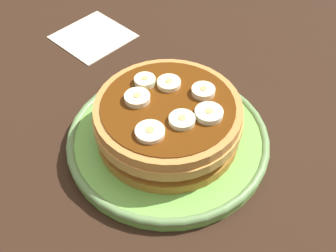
{
  "coord_description": "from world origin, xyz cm",
  "views": [
    {
      "loc": [
        22.81,
        -29.95,
        43.49
      ],
      "look_at": [
        0.0,
        0.0,
        3.51
      ],
      "focal_mm": 47.04,
      "sensor_mm": 36.0,
      "label": 1
    }
  ],
  "objects_px": {
    "banana_slice_2": "(182,120)",
    "banana_slice_3": "(150,132)",
    "banana_slice_1": "(137,98)",
    "napkin": "(93,36)",
    "banana_slice_0": "(169,83)",
    "banana_slice_6": "(145,81)",
    "plate": "(168,139)",
    "pancake_stack": "(168,122)",
    "banana_slice_5": "(209,114)",
    "banana_slice_4": "(203,91)"
  },
  "relations": [
    {
      "from": "banana_slice_3",
      "to": "napkin",
      "type": "relative_size",
      "value": 0.31
    },
    {
      "from": "plate",
      "to": "banana_slice_1",
      "type": "height_order",
      "value": "banana_slice_1"
    },
    {
      "from": "plate",
      "to": "banana_slice_4",
      "type": "xyz_separation_m",
      "value": [
        0.02,
        0.04,
        0.06
      ]
    },
    {
      "from": "pancake_stack",
      "to": "banana_slice_4",
      "type": "distance_m",
      "value": 0.06
    },
    {
      "from": "plate",
      "to": "pancake_stack",
      "type": "relative_size",
      "value": 1.39
    },
    {
      "from": "banana_slice_0",
      "to": "banana_slice_2",
      "type": "xyz_separation_m",
      "value": [
        0.05,
        -0.04,
        0.0
      ]
    },
    {
      "from": "banana_slice_0",
      "to": "banana_slice_5",
      "type": "bearing_deg",
      "value": -11.78
    },
    {
      "from": "plate",
      "to": "banana_slice_6",
      "type": "xyz_separation_m",
      "value": [
        -0.05,
        0.01,
        0.06
      ]
    },
    {
      "from": "plate",
      "to": "banana_slice_3",
      "type": "distance_m",
      "value": 0.08
    },
    {
      "from": "plate",
      "to": "banana_slice_2",
      "type": "relative_size",
      "value": 8.43
    },
    {
      "from": "banana_slice_2",
      "to": "banana_slice_0",
      "type": "bearing_deg",
      "value": 140.54
    },
    {
      "from": "banana_slice_1",
      "to": "banana_slice_4",
      "type": "xyz_separation_m",
      "value": [
        0.06,
        0.06,
        0.0
      ]
    },
    {
      "from": "banana_slice_1",
      "to": "banana_slice_3",
      "type": "xyz_separation_m",
      "value": [
        0.05,
        -0.03,
        -0.0
      ]
    },
    {
      "from": "banana_slice_0",
      "to": "banana_slice_6",
      "type": "relative_size",
      "value": 1.11
    },
    {
      "from": "banana_slice_0",
      "to": "banana_slice_1",
      "type": "bearing_deg",
      "value": -106.87
    },
    {
      "from": "banana_slice_2",
      "to": "napkin",
      "type": "xyz_separation_m",
      "value": [
        -0.27,
        0.13,
        -0.07
      ]
    },
    {
      "from": "banana_slice_3",
      "to": "pancake_stack",
      "type": "bearing_deg",
      "value": 102.31
    },
    {
      "from": "banana_slice_1",
      "to": "napkin",
      "type": "bearing_deg",
      "value": 148.42
    },
    {
      "from": "napkin",
      "to": "banana_slice_4",
      "type": "bearing_deg",
      "value": -14.97
    },
    {
      "from": "banana_slice_4",
      "to": "banana_slice_6",
      "type": "bearing_deg",
      "value": -157.13
    },
    {
      "from": "napkin",
      "to": "pancake_stack",
      "type": "bearing_deg",
      "value": -24.95
    },
    {
      "from": "pancake_stack",
      "to": "banana_slice_3",
      "type": "relative_size",
      "value": 5.51
    },
    {
      "from": "plate",
      "to": "banana_slice_0",
      "type": "xyz_separation_m",
      "value": [
        -0.02,
        0.03,
        0.06
      ]
    },
    {
      "from": "banana_slice_0",
      "to": "banana_slice_1",
      "type": "xyz_separation_m",
      "value": [
        -0.01,
        -0.04,
        0.0
      ]
    },
    {
      "from": "banana_slice_0",
      "to": "banana_slice_1",
      "type": "distance_m",
      "value": 0.05
    },
    {
      "from": "banana_slice_6",
      "to": "banana_slice_0",
      "type": "bearing_deg",
      "value": 30.84
    },
    {
      "from": "banana_slice_1",
      "to": "napkin",
      "type": "relative_size",
      "value": 0.28
    },
    {
      "from": "banana_slice_4",
      "to": "banana_slice_6",
      "type": "distance_m",
      "value": 0.07
    },
    {
      "from": "napkin",
      "to": "banana_slice_2",
      "type": "bearing_deg",
      "value": -24.67
    },
    {
      "from": "banana_slice_2",
      "to": "banana_slice_3",
      "type": "relative_size",
      "value": 0.91
    },
    {
      "from": "banana_slice_3",
      "to": "banana_slice_2",
      "type": "bearing_deg",
      "value": 64.24
    },
    {
      "from": "plate",
      "to": "pancake_stack",
      "type": "bearing_deg",
      "value": -30.17
    },
    {
      "from": "pancake_stack",
      "to": "banana_slice_3",
      "type": "xyz_separation_m",
      "value": [
        0.01,
        -0.05,
        0.03
      ]
    },
    {
      "from": "plate",
      "to": "banana_slice_3",
      "type": "height_order",
      "value": "banana_slice_3"
    },
    {
      "from": "banana_slice_2",
      "to": "banana_slice_6",
      "type": "height_order",
      "value": "banana_slice_6"
    },
    {
      "from": "banana_slice_1",
      "to": "banana_slice_2",
      "type": "relative_size",
      "value": 1.02
    },
    {
      "from": "banana_slice_0",
      "to": "banana_slice_3",
      "type": "xyz_separation_m",
      "value": [
        0.03,
        -0.08,
        -0.0
      ]
    },
    {
      "from": "banana_slice_3",
      "to": "plate",
      "type": "bearing_deg",
      "value": 103.65
    },
    {
      "from": "banana_slice_0",
      "to": "banana_slice_6",
      "type": "bearing_deg",
      "value": -149.16
    },
    {
      "from": "banana_slice_6",
      "to": "banana_slice_2",
      "type": "bearing_deg",
      "value": -18.82
    },
    {
      "from": "banana_slice_0",
      "to": "banana_slice_2",
      "type": "relative_size",
      "value": 0.97
    },
    {
      "from": "banana_slice_4",
      "to": "banana_slice_5",
      "type": "xyz_separation_m",
      "value": [
        0.03,
        -0.03,
        -0.0
      ]
    },
    {
      "from": "banana_slice_1",
      "to": "napkin",
      "type": "xyz_separation_m",
      "value": [
        -0.21,
        0.13,
        -0.07
      ]
    },
    {
      "from": "pancake_stack",
      "to": "banana_slice_5",
      "type": "relative_size",
      "value": 5.6
    },
    {
      "from": "banana_slice_3",
      "to": "napkin",
      "type": "bearing_deg",
      "value": 147.67
    },
    {
      "from": "pancake_stack",
      "to": "banana_slice_5",
      "type": "bearing_deg",
      "value": 18.33
    },
    {
      "from": "plate",
      "to": "pancake_stack",
      "type": "xyz_separation_m",
      "value": [
        0.0,
        -0.0,
        0.03
      ]
    },
    {
      "from": "banana_slice_2",
      "to": "banana_slice_6",
      "type": "relative_size",
      "value": 1.15
    },
    {
      "from": "banana_slice_1",
      "to": "banana_slice_6",
      "type": "xyz_separation_m",
      "value": [
        -0.01,
        0.03,
        0.0
      ]
    },
    {
      "from": "banana_slice_5",
      "to": "napkin",
      "type": "distance_m",
      "value": 0.32
    }
  ]
}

